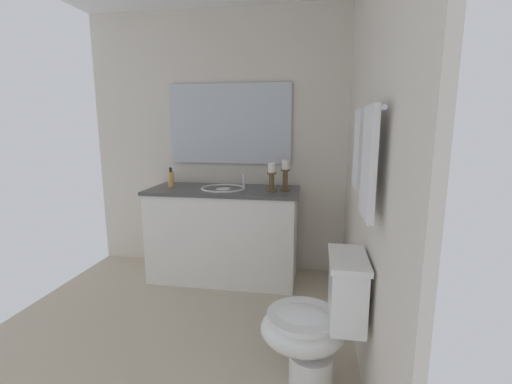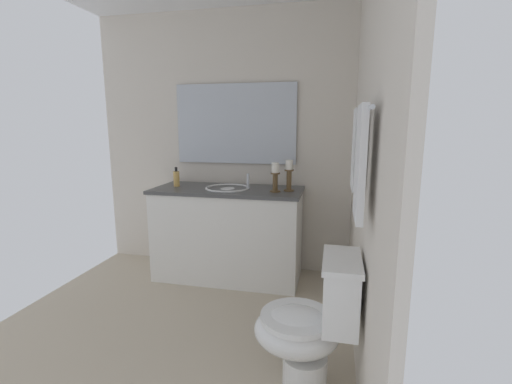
# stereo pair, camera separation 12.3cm
# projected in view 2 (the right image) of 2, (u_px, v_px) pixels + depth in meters

# --- Properties ---
(floor) EXTENTS (2.40, 2.50, 0.02)m
(floor) POSITION_uv_depth(u_px,v_px,m) (176.00, 326.00, 2.52)
(floor) COLOR beige
(floor) RESTS_ON ground
(wall_back) EXTENTS (2.40, 0.04, 2.45)m
(wall_back) POSITION_uv_depth(u_px,v_px,m) (368.00, 156.00, 2.03)
(wall_back) COLOR silver
(wall_back) RESTS_ON ground
(wall_left) EXTENTS (0.04, 2.50, 2.45)m
(wall_left) POSITION_uv_depth(u_px,v_px,m) (224.00, 143.00, 3.45)
(wall_left) COLOR silver
(wall_left) RESTS_ON ground
(vanity_cabinet) EXTENTS (0.58, 1.35, 0.84)m
(vanity_cabinet) POSITION_uv_depth(u_px,v_px,m) (228.00, 233.00, 3.26)
(vanity_cabinet) COLOR white
(vanity_cabinet) RESTS_ON ground
(sink_basin) EXTENTS (0.40, 0.40, 0.24)m
(sink_basin) POSITION_uv_depth(u_px,v_px,m) (228.00, 193.00, 3.18)
(sink_basin) COLOR white
(sink_basin) RESTS_ON vanity_cabinet
(mirror) EXTENTS (0.02, 1.16, 0.74)m
(mirror) POSITION_uv_depth(u_px,v_px,m) (235.00, 124.00, 3.34)
(mirror) COLOR silver
(candle_holder_tall) EXTENTS (0.09, 0.09, 0.27)m
(candle_holder_tall) POSITION_uv_depth(u_px,v_px,m) (289.00, 175.00, 3.03)
(candle_holder_tall) COLOR brown
(candle_holder_tall) RESTS_ON vanity_cabinet
(candle_holder_short) EXTENTS (0.09, 0.09, 0.25)m
(candle_holder_short) POSITION_uv_depth(u_px,v_px,m) (275.00, 177.00, 2.99)
(candle_holder_short) COLOR brown
(candle_holder_short) RESTS_ON vanity_cabinet
(soap_bottle) EXTENTS (0.06, 0.06, 0.18)m
(soap_bottle) POSITION_uv_depth(u_px,v_px,m) (176.00, 178.00, 3.28)
(soap_bottle) COLOR #E5B259
(soap_bottle) RESTS_ON vanity_cabinet
(toilet) EXTENTS (0.39, 0.54, 0.75)m
(toilet) POSITION_uv_depth(u_px,v_px,m) (309.00, 325.00, 1.86)
(toilet) COLOR white
(toilet) RESTS_ON ground
(towel_bar) EXTENTS (0.80, 0.02, 0.02)m
(towel_bar) POSITION_uv_depth(u_px,v_px,m) (364.00, 111.00, 1.68)
(towel_bar) COLOR silver
(towel_near_vanity) EXTENTS (0.26, 0.03, 0.43)m
(towel_near_vanity) POSITION_uv_depth(u_px,v_px,m) (356.00, 149.00, 1.91)
(towel_near_vanity) COLOR white
(towel_near_vanity) RESTS_ON towel_bar
(towel_center) EXTENTS (0.28, 0.03, 0.50)m
(towel_center) POSITION_uv_depth(u_px,v_px,m) (360.00, 163.00, 1.53)
(towel_center) COLOR white
(towel_center) RESTS_ON towel_bar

